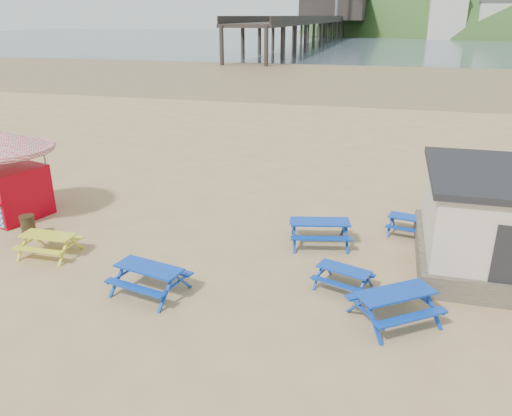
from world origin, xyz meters
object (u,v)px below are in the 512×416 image
(picnic_table_blue_b, at_px, (319,232))
(picnic_table_yellow, at_px, (49,245))
(ice_cream_kiosk, at_px, (5,164))
(litter_bin, at_px, (28,226))

(picnic_table_blue_b, distance_m, picnic_table_yellow, 9.20)
(picnic_table_blue_b, relative_size, ice_cream_kiosk, 0.50)
(ice_cream_kiosk, bearing_deg, picnic_table_blue_b, 18.14)
(ice_cream_kiosk, distance_m, litter_bin, 2.97)
(picnic_table_blue_b, height_order, picnic_table_yellow, picnic_table_blue_b)
(picnic_table_blue_b, bearing_deg, litter_bin, 178.21)
(picnic_table_blue_b, relative_size, picnic_table_yellow, 1.32)
(picnic_table_yellow, bearing_deg, litter_bin, 145.22)
(picnic_table_yellow, distance_m, litter_bin, 2.07)
(picnic_table_blue_b, height_order, litter_bin, picnic_table_blue_b)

